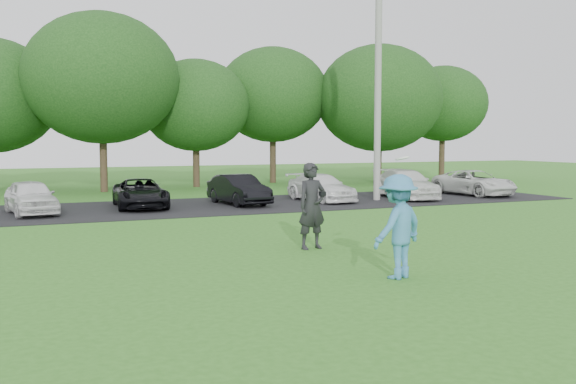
{
  "coord_description": "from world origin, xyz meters",
  "views": [
    {
      "loc": [
        -6.04,
        -10.57,
        2.57
      ],
      "look_at": [
        0.0,
        3.5,
        1.3
      ],
      "focal_mm": 40.0,
      "sensor_mm": 36.0,
      "label": 1
    }
  ],
  "objects": [
    {
      "name": "ground",
      "position": [
        0.0,
        0.0,
        0.0
      ],
      "size": [
        100.0,
        100.0,
        0.0
      ],
      "primitive_type": "plane",
      "color": "#326E1F",
      "rests_on": "ground"
    },
    {
      "name": "parking_lot",
      "position": [
        0.0,
        13.0,
        0.01
      ],
      "size": [
        32.0,
        6.5,
        0.03
      ],
      "primitive_type": "cube",
      "color": "black",
      "rests_on": "ground"
    },
    {
      "name": "utility_pole",
      "position": [
        7.89,
        12.48,
        5.15
      ],
      "size": [
        0.28,
        0.28,
        10.3
      ],
      "primitive_type": "cylinder",
      "color": "gray",
      "rests_on": "ground"
    },
    {
      "name": "frisbee_player",
      "position": [
        0.44,
        -0.62,
        0.96
      ],
      "size": [
        1.42,
        1.12,
        2.27
      ],
      "color": "teal",
      "rests_on": "ground"
    },
    {
      "name": "camera_bystander",
      "position": [
        0.34,
        2.86,
        1.01
      ],
      "size": [
        0.8,
        0.59,
        2.02
      ],
      "color": "black",
      "rests_on": "ground"
    },
    {
      "name": "parked_cars",
      "position": [
        -0.34,
        12.83,
        0.61
      ],
      "size": [
        28.55,
        4.82,
        1.22
      ],
      "color": "#A2A3A8",
      "rests_on": "parking_lot"
    },
    {
      "name": "tree_row",
      "position": [
        1.51,
        22.76,
        4.91
      ],
      "size": [
        42.39,
        9.85,
        8.64
      ],
      "color": "#38281C",
      "rests_on": "ground"
    }
  ]
}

